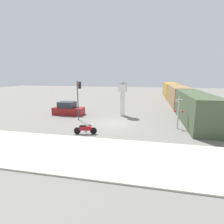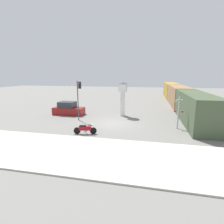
{
  "view_description": "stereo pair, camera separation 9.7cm",
  "coord_description": "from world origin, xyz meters",
  "px_view_note": "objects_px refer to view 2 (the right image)",
  "views": [
    {
      "loc": [
        3.83,
        -18.88,
        5.46
      ],
      "look_at": [
        -0.16,
        0.09,
        1.3
      ],
      "focal_mm": 28.0,
      "sensor_mm": 36.0,
      "label": 1
    },
    {
      "loc": [
        3.92,
        -18.86,
        5.46
      ],
      "look_at": [
        -0.16,
        0.09,
        1.3
      ],
      "focal_mm": 28.0,
      "sensor_mm": 36.0,
      "label": 2
    }
  ],
  "objects_px": {
    "freight_train": "(178,96)",
    "parked_car": "(68,109)",
    "motorcycle": "(85,129)",
    "railroad_crossing_signal": "(178,111)",
    "clock_tower": "(123,94)",
    "traffic_light": "(79,94)"
  },
  "relations": [
    {
      "from": "motorcycle",
      "to": "railroad_crossing_signal",
      "type": "bearing_deg",
      "value": 11.21
    },
    {
      "from": "parked_car",
      "to": "traffic_light",
      "type": "bearing_deg",
      "value": -43.04
    },
    {
      "from": "motorcycle",
      "to": "parked_car",
      "type": "bearing_deg",
      "value": 114.42
    },
    {
      "from": "clock_tower",
      "to": "parked_car",
      "type": "bearing_deg",
      "value": -173.29
    },
    {
      "from": "clock_tower",
      "to": "railroad_crossing_signal",
      "type": "xyz_separation_m",
      "value": [
        6.43,
        -4.58,
        -1.18
      ]
    },
    {
      "from": "freight_train",
      "to": "clock_tower",
      "type": "bearing_deg",
      "value": -128.79
    },
    {
      "from": "railroad_crossing_signal",
      "to": "parked_car",
      "type": "bearing_deg",
      "value": 165.13
    },
    {
      "from": "clock_tower",
      "to": "traffic_light",
      "type": "relative_size",
      "value": 0.95
    },
    {
      "from": "motorcycle",
      "to": "traffic_light",
      "type": "height_order",
      "value": "traffic_light"
    },
    {
      "from": "freight_train",
      "to": "parked_car",
      "type": "xyz_separation_m",
      "value": [
        -16.18,
        -11.69,
        -0.95
      ]
    },
    {
      "from": "clock_tower",
      "to": "parked_car",
      "type": "distance_m",
      "value": 7.86
    },
    {
      "from": "traffic_light",
      "to": "motorcycle",
      "type": "bearing_deg",
      "value": -62.14
    },
    {
      "from": "freight_train",
      "to": "parked_car",
      "type": "bearing_deg",
      "value": -144.14
    },
    {
      "from": "motorcycle",
      "to": "freight_train",
      "type": "relative_size",
      "value": 0.06
    },
    {
      "from": "traffic_light",
      "to": "railroad_crossing_signal",
      "type": "relative_size",
      "value": 1.44
    },
    {
      "from": "traffic_light",
      "to": "railroad_crossing_signal",
      "type": "bearing_deg",
      "value": -5.57
    },
    {
      "from": "freight_train",
      "to": "traffic_light",
      "type": "height_order",
      "value": "traffic_light"
    },
    {
      "from": "motorcycle",
      "to": "clock_tower",
      "type": "xyz_separation_m",
      "value": [
        2.28,
        8.16,
        2.53
      ]
    },
    {
      "from": "clock_tower",
      "to": "freight_train",
      "type": "xyz_separation_m",
      "value": [
        8.69,
        10.81,
        -1.29
      ]
    },
    {
      "from": "motorcycle",
      "to": "railroad_crossing_signal",
      "type": "relative_size",
      "value": 0.65
    },
    {
      "from": "freight_train",
      "to": "railroad_crossing_signal",
      "type": "relative_size",
      "value": 11.08
    },
    {
      "from": "motorcycle",
      "to": "freight_train",
      "type": "xyz_separation_m",
      "value": [
        10.97,
        18.97,
        1.24
      ]
    }
  ]
}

